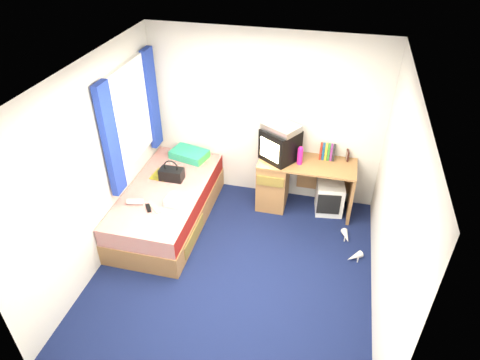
% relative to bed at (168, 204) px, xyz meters
% --- Properties ---
extents(ground, '(3.40, 3.40, 0.00)m').
position_rel_bed_xyz_m(ground, '(1.10, -0.70, -0.27)').
color(ground, '#0C1438').
rests_on(ground, ground).
extents(room_shell, '(3.40, 3.40, 3.40)m').
position_rel_bed_xyz_m(room_shell, '(1.10, -0.70, 1.18)').
color(room_shell, white).
rests_on(room_shell, ground).
extents(bed, '(1.01, 2.00, 0.54)m').
position_rel_bed_xyz_m(bed, '(0.00, 0.00, 0.00)').
color(bed, '#A47444').
rests_on(bed, ground).
extents(pillow, '(0.58, 0.44, 0.11)m').
position_rel_bed_xyz_m(pillow, '(0.05, 0.79, 0.33)').
color(pillow, teal).
rests_on(pillow, bed).
extents(desk, '(1.30, 0.55, 0.75)m').
position_rel_bed_xyz_m(desk, '(1.48, 0.74, 0.14)').
color(desk, '#A47444').
rests_on(desk, ground).
extents(storage_cube, '(0.41, 0.41, 0.45)m').
position_rel_bed_xyz_m(storage_cube, '(2.11, 0.73, -0.04)').
color(storage_cube, white).
rests_on(storage_cube, ground).
extents(crt_tv, '(0.58, 0.57, 0.43)m').
position_rel_bed_xyz_m(crt_tv, '(1.37, 0.74, 0.70)').
color(crt_tv, black).
rests_on(crt_tv, desk).
extents(vcr, '(0.55, 0.50, 0.09)m').
position_rel_bed_xyz_m(vcr, '(1.37, 0.74, 0.95)').
color(vcr, silver).
rests_on(vcr, crt_tv).
extents(book_row, '(0.20, 0.13, 0.20)m').
position_rel_bed_xyz_m(book_row, '(1.99, 0.90, 0.58)').
color(book_row, maroon).
rests_on(book_row, desk).
extents(picture_frame, '(0.04, 0.12, 0.14)m').
position_rel_bed_xyz_m(picture_frame, '(2.26, 0.92, 0.55)').
color(picture_frame, black).
rests_on(picture_frame, desk).
extents(pink_water_bottle, '(0.08, 0.08, 0.23)m').
position_rel_bed_xyz_m(pink_water_bottle, '(1.65, 0.67, 0.60)').
color(pink_water_bottle, '#D11D89').
rests_on(pink_water_bottle, desk).
extents(aerosol_can, '(0.06, 0.06, 0.18)m').
position_rel_bed_xyz_m(aerosol_can, '(1.64, 0.73, 0.57)').
color(aerosol_can, white).
rests_on(aerosol_can, desk).
extents(handbag, '(0.32, 0.18, 0.30)m').
position_rel_bed_xyz_m(handbag, '(0.00, 0.21, 0.36)').
color(handbag, black).
rests_on(handbag, bed).
extents(towel, '(0.27, 0.23, 0.09)m').
position_rel_bed_xyz_m(towel, '(0.26, -0.28, 0.32)').
color(towel, silver).
rests_on(towel, bed).
extents(magazine, '(0.23, 0.29, 0.01)m').
position_rel_bed_xyz_m(magazine, '(-0.18, 0.27, 0.28)').
color(magazine, yellow).
rests_on(magazine, bed).
extents(water_bottle, '(0.21, 0.11, 0.07)m').
position_rel_bed_xyz_m(water_bottle, '(-0.24, -0.41, 0.31)').
color(water_bottle, '#B4BDC6').
rests_on(water_bottle, bed).
extents(colour_swatch_fan, '(0.21, 0.19, 0.01)m').
position_rel_bed_xyz_m(colour_swatch_fan, '(0.03, -0.44, 0.28)').
color(colour_swatch_fan, yellow).
rests_on(colour_swatch_fan, bed).
extents(remote_control, '(0.13, 0.16, 0.02)m').
position_rel_bed_xyz_m(remote_control, '(-0.04, -0.46, 0.28)').
color(remote_control, black).
rests_on(remote_control, bed).
extents(window_assembly, '(0.11, 1.42, 1.40)m').
position_rel_bed_xyz_m(window_assembly, '(-0.45, 0.20, 1.15)').
color(window_assembly, silver).
rests_on(window_assembly, room_shell).
extents(white_heels, '(0.30, 0.58, 0.09)m').
position_rel_bed_xyz_m(white_heels, '(2.43, 0.01, -0.23)').
color(white_heels, silver).
rests_on(white_heels, ground).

